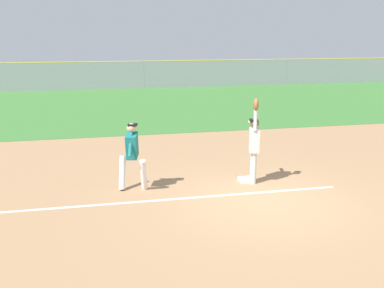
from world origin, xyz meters
TOP-DOWN VIEW (x-y plane):
  - ground_plane at (0.00, 0.00)m, footprint 75.73×75.73m
  - outfield_grass at (0.00, 15.64)m, footprint 44.40×15.63m
  - chalk_foul_line at (-3.90, 0.68)m, footprint 12.00×0.21m
  - first_base at (0.10, 1.58)m, footprint 0.39×0.39m
  - fielder at (0.22, 1.42)m, footprint 0.39×0.88m
  - runner at (-2.94, 1.55)m, footprint 0.75×0.84m
  - baseball at (0.12, 1.54)m, footprint 0.07×0.07m
  - outfield_fence at (-0.00, 23.46)m, footprint 44.48×0.08m
  - parked_car_green at (-4.79, 28.18)m, footprint 4.55×2.41m
  - parked_car_tan at (1.02, 28.35)m, footprint 4.56×2.45m
  - parked_car_silver at (7.04, 28.25)m, footprint 4.49×2.30m

SIDE VIEW (x-z plane):
  - ground_plane at x=0.00m, z-range 0.00..0.00m
  - chalk_foul_line at x=-3.90m, z-range 0.00..0.01m
  - outfield_grass at x=0.00m, z-range 0.00..0.01m
  - first_base at x=0.10m, z-range 0.00..0.08m
  - parked_car_green at x=-4.79m, z-range 0.05..1.30m
  - parked_car_tan at x=1.02m, z-range 0.05..1.30m
  - parked_car_silver at x=7.04m, z-range 0.05..1.30m
  - outfield_fence at x=0.00m, z-range 0.00..1.97m
  - runner at x=-2.94m, z-range 0.14..1.86m
  - fielder at x=0.22m, z-range -0.02..2.26m
  - baseball at x=0.12m, z-range 1.59..1.66m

